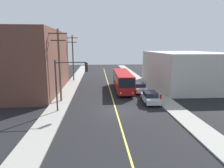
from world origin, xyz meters
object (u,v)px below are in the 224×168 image
parked_car_silver (150,97)px  utility_pole_near (59,62)px  city_bus (123,80)px  parked_car_white (139,87)px  utility_pole_mid (73,56)px  fire_hydrant (161,96)px  traffic_signal_left_corner (69,76)px

parked_car_silver → utility_pole_near: 13.18m
city_bus → parked_car_silver: (2.71, -8.36, -0.98)m
parked_car_white → utility_pole_near: bearing=-158.3°
parked_car_white → utility_pole_mid: utility_pole_mid is taller
utility_pole_near → fire_hydrant: 14.99m
parked_car_silver → traffic_signal_left_corner: (-10.32, -2.81, 3.46)m
utility_pole_mid → fire_hydrant: 22.77m
utility_pole_near → fire_hydrant: bearing=-0.9°
fire_hydrant → parked_car_silver: bearing=-143.6°
parked_car_silver → city_bus: bearing=107.9°
parked_car_silver → parked_car_white: 6.45m
parked_car_silver → utility_pole_mid: size_ratio=0.45×
traffic_signal_left_corner → fire_hydrant: bearing=19.1°
parked_car_white → traffic_signal_left_corner: 14.21m
parked_car_white → city_bus: bearing=143.6°
utility_pole_mid → traffic_signal_left_corner: 21.35m
utility_pole_mid → traffic_signal_left_corner: bearing=-84.4°
utility_pole_near → city_bus: bearing=35.3°
parked_car_white → traffic_signal_left_corner: (-10.21, -9.26, 3.46)m
city_bus → utility_pole_mid: bearing=134.0°
traffic_signal_left_corner → parked_car_white: bearing=42.2°
city_bus → parked_car_white: 3.37m
traffic_signal_left_corner → fire_hydrant: size_ratio=7.14×
utility_pole_near → fire_hydrant: utility_pole_near is taller
city_bus → fire_hydrant: (4.65, -6.93, -1.23)m
utility_pole_mid → city_bus: bearing=-46.0°
utility_pole_mid → utility_pole_near: bearing=-89.4°
parked_car_white → utility_pole_near: (-12.10, -4.80, 4.69)m
parked_car_white → utility_pole_near: utility_pole_near is taller
traffic_signal_left_corner → utility_pole_near: bearing=113.0°
parked_car_silver → parked_car_white: (-0.11, 6.45, 0.00)m
utility_pole_near → utility_pole_mid: utility_pole_mid is taller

